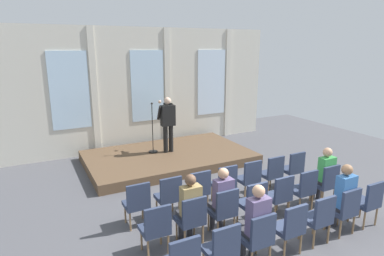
# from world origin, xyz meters

# --- Properties ---
(ground_plane) EXTENTS (16.51, 16.51, 0.00)m
(ground_plane) POSITION_xyz_m (0.00, 0.00, 0.00)
(ground_plane) COLOR #4C4C51
(rear_partition) EXTENTS (9.38, 0.14, 4.06)m
(rear_partition) POSITION_xyz_m (0.03, 6.34, 2.04)
(rear_partition) COLOR beige
(rear_partition) RESTS_ON ground
(stage_platform) EXTENTS (4.88, 2.97, 0.27)m
(stage_platform) POSITION_xyz_m (0.00, 4.56, 0.14)
(stage_platform) COLOR brown
(stage_platform) RESTS_ON ground
(speaker) EXTENTS (0.50, 0.69, 1.70)m
(speaker) POSITION_xyz_m (0.04, 4.69, 1.26)
(speaker) COLOR black
(speaker) RESTS_ON stage_platform
(mic_stand) EXTENTS (0.28, 0.28, 1.55)m
(mic_stand) POSITION_xyz_m (-0.40, 4.85, 0.61)
(mic_stand) COLOR black
(mic_stand) RESTS_ON stage_platform
(chair_r0_c0) EXTENTS (0.46, 0.44, 0.94)m
(chair_r0_c0) POSITION_xyz_m (-2.01, 1.41, 0.53)
(chair_r0_c0) COLOR olive
(chair_r0_c0) RESTS_ON ground
(chair_r0_c1) EXTENTS (0.46, 0.44, 0.94)m
(chair_r0_c1) POSITION_xyz_m (-1.34, 1.41, 0.53)
(chair_r0_c1) COLOR olive
(chair_r0_c1) RESTS_ON ground
(chair_r0_c2) EXTENTS (0.46, 0.44, 0.94)m
(chair_r0_c2) POSITION_xyz_m (-0.67, 1.41, 0.53)
(chair_r0_c2) COLOR olive
(chair_r0_c2) RESTS_ON ground
(chair_r0_c3) EXTENTS (0.46, 0.44, 0.94)m
(chair_r0_c3) POSITION_xyz_m (0.00, 1.41, 0.53)
(chair_r0_c3) COLOR olive
(chair_r0_c3) RESTS_ON ground
(chair_r0_c4) EXTENTS (0.46, 0.44, 0.94)m
(chair_r0_c4) POSITION_xyz_m (0.67, 1.41, 0.53)
(chair_r0_c4) COLOR olive
(chair_r0_c4) RESTS_ON ground
(chair_r0_c5) EXTENTS (0.46, 0.44, 0.94)m
(chair_r0_c5) POSITION_xyz_m (1.34, 1.41, 0.53)
(chair_r0_c5) COLOR olive
(chair_r0_c5) RESTS_ON ground
(chair_r0_c6) EXTENTS (0.46, 0.44, 0.94)m
(chair_r0_c6) POSITION_xyz_m (2.01, 1.41, 0.53)
(chair_r0_c6) COLOR olive
(chair_r0_c6) RESTS_ON ground
(chair_r1_c0) EXTENTS (0.46, 0.44, 0.94)m
(chair_r1_c0) POSITION_xyz_m (-2.01, 0.40, 0.53)
(chair_r1_c0) COLOR olive
(chair_r1_c0) RESTS_ON ground
(chair_r1_c1) EXTENTS (0.46, 0.44, 0.94)m
(chair_r1_c1) POSITION_xyz_m (-1.34, 0.40, 0.53)
(chair_r1_c1) COLOR olive
(chair_r1_c1) RESTS_ON ground
(audience_r1_c1) EXTENTS (0.36, 0.39, 1.32)m
(audience_r1_c1) POSITION_xyz_m (-1.34, 0.48, 0.73)
(audience_r1_c1) COLOR #2D2D33
(audience_r1_c1) RESTS_ON ground
(chair_r1_c2) EXTENTS (0.46, 0.44, 0.94)m
(chair_r1_c2) POSITION_xyz_m (-0.67, 0.40, 0.53)
(chair_r1_c2) COLOR olive
(chair_r1_c2) RESTS_ON ground
(audience_r1_c2) EXTENTS (0.36, 0.39, 1.32)m
(audience_r1_c2) POSITION_xyz_m (-0.67, 0.48, 0.73)
(audience_r1_c2) COLOR #2D2D33
(audience_r1_c2) RESTS_ON ground
(chair_r1_c3) EXTENTS (0.46, 0.44, 0.94)m
(chair_r1_c3) POSITION_xyz_m (0.00, 0.40, 0.53)
(chair_r1_c3) COLOR olive
(chair_r1_c3) RESTS_ON ground
(chair_r1_c4) EXTENTS (0.46, 0.44, 0.94)m
(chair_r1_c4) POSITION_xyz_m (0.67, 0.40, 0.53)
(chair_r1_c4) COLOR olive
(chair_r1_c4) RESTS_ON ground
(chair_r1_c5) EXTENTS (0.46, 0.44, 0.94)m
(chair_r1_c5) POSITION_xyz_m (1.34, 0.40, 0.53)
(chair_r1_c5) COLOR olive
(chair_r1_c5) RESTS_ON ground
(chair_r1_c6) EXTENTS (0.46, 0.44, 0.94)m
(chair_r1_c6) POSITION_xyz_m (2.01, 0.40, 0.53)
(chair_r1_c6) COLOR olive
(chair_r1_c6) RESTS_ON ground
(audience_r1_c6) EXTENTS (0.36, 0.39, 1.31)m
(audience_r1_c6) POSITION_xyz_m (2.01, 0.48, 0.73)
(audience_r1_c6) COLOR #2D2D33
(audience_r1_c6) RESTS_ON ground
(chair_r2_c1) EXTENTS (0.46, 0.44, 0.94)m
(chair_r2_c1) POSITION_xyz_m (-1.34, -0.61, 0.53)
(chair_r2_c1) COLOR olive
(chair_r2_c1) RESTS_ON ground
(chair_r2_c2) EXTENTS (0.46, 0.44, 0.94)m
(chair_r2_c2) POSITION_xyz_m (-0.67, -0.61, 0.53)
(chair_r2_c2) COLOR olive
(chair_r2_c2) RESTS_ON ground
(audience_r2_c2) EXTENTS (0.36, 0.39, 1.39)m
(audience_r2_c2) POSITION_xyz_m (-0.67, -0.53, 0.77)
(audience_r2_c2) COLOR #2D2D33
(audience_r2_c2) RESTS_ON ground
(chair_r2_c3) EXTENTS (0.46, 0.44, 0.94)m
(chair_r2_c3) POSITION_xyz_m (0.00, -0.61, 0.53)
(chair_r2_c3) COLOR olive
(chair_r2_c3) RESTS_ON ground
(chair_r2_c4) EXTENTS (0.46, 0.44, 0.94)m
(chair_r2_c4) POSITION_xyz_m (0.67, -0.61, 0.53)
(chair_r2_c4) COLOR olive
(chair_r2_c4) RESTS_ON ground
(chair_r2_c5) EXTENTS (0.46, 0.44, 0.94)m
(chair_r2_c5) POSITION_xyz_m (1.34, -0.61, 0.53)
(chair_r2_c5) COLOR olive
(chair_r2_c5) RESTS_ON ground
(audience_r2_c5) EXTENTS (0.36, 0.39, 1.38)m
(audience_r2_c5) POSITION_xyz_m (1.34, -0.53, 0.76)
(audience_r2_c5) COLOR #2D2D33
(audience_r2_c5) RESTS_ON ground
(chair_r2_c6) EXTENTS (0.46, 0.44, 0.94)m
(chair_r2_c6) POSITION_xyz_m (2.01, -0.61, 0.53)
(chair_r2_c6) COLOR olive
(chair_r2_c6) RESTS_ON ground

